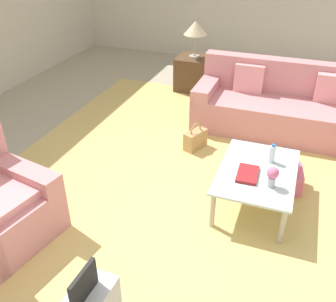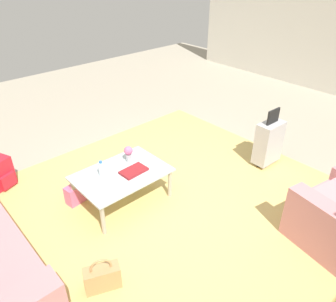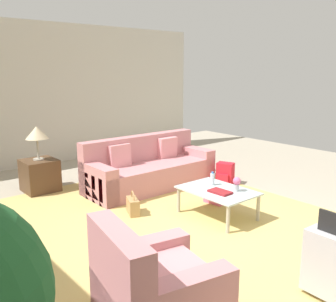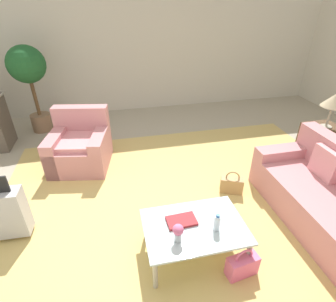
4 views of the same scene
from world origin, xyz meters
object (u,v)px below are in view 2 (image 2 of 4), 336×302
(handbag_tan, at_px, (102,277))
(backpack_red, at_px, (0,174))
(coffee_table, at_px, (122,176))
(flower_vase, at_px, (128,152))
(suitcase_silver, at_px, (269,142))
(water_bottle, at_px, (101,169))
(handbag_pink, at_px, (78,192))
(coffee_table_book, at_px, (134,171))

(handbag_tan, height_order, backpack_red, backpack_red)
(coffee_table, relative_size, flower_vase, 5.18)
(suitcase_silver, xyz_separation_m, backpack_red, (3.00, -1.99, -0.16))
(handbag_tan, bearing_deg, water_bottle, -123.73)
(coffee_table, distance_m, water_bottle, 0.26)
(handbag_tan, height_order, handbag_pink, same)
(flower_vase, bearing_deg, backpack_red, -43.16)
(handbag_pink, bearing_deg, water_bottle, 127.16)
(water_bottle, bearing_deg, handbag_tan, 56.27)
(suitcase_silver, relative_size, backpack_red, 2.12)
(handbag_pink, bearing_deg, backpack_red, -57.26)
(handbag_tan, xyz_separation_m, backpack_red, (0.14, -2.17, 0.06))
(flower_vase, bearing_deg, coffee_table_book, 66.50)
(handbag_tan, bearing_deg, coffee_table_book, -140.58)
(suitcase_silver, bearing_deg, coffee_table, -19.29)
(water_bottle, xyz_separation_m, flower_vase, (-0.42, -0.05, 0.03))
(coffee_table, distance_m, backpack_red, 1.64)
(coffee_table_book, distance_m, flower_vase, 0.27)
(handbag_tan, bearing_deg, backpack_red, -86.30)
(handbag_tan, bearing_deg, suitcase_silver, -176.35)
(handbag_tan, bearing_deg, handbag_pink, -109.94)
(flower_vase, xyz_separation_m, handbag_tan, (1.08, 1.03, -0.40))
(water_bottle, height_order, handbag_pink, water_bottle)
(coffee_table, relative_size, water_bottle, 5.21)
(suitcase_silver, bearing_deg, water_bottle, -19.98)
(coffee_table_book, height_order, backpack_red, coffee_table_book)
(coffee_table_book, bearing_deg, coffee_table, -36.22)
(coffee_table, height_order, handbag_pink, coffee_table)
(suitcase_silver, xyz_separation_m, handbag_tan, (2.86, 0.18, -0.23))
(flower_vase, height_order, backpack_red, flower_vase)
(backpack_red, bearing_deg, handbag_pink, 122.74)
(handbag_pink, bearing_deg, coffee_table_book, 139.44)
(water_bottle, distance_m, handbag_pink, 0.50)
(coffee_table, xyz_separation_m, coffee_table_book, (-0.12, 0.08, 0.06))
(coffee_table_book, height_order, flower_vase, flower_vase)
(flower_vase, height_order, suitcase_silver, suitcase_silver)
(water_bottle, height_order, coffee_table_book, water_bottle)
(coffee_table_book, bearing_deg, handbag_tan, 36.90)
(coffee_table, bearing_deg, suitcase_silver, 160.71)
(coffee_table_book, xyz_separation_m, handbag_tan, (0.98, 0.80, -0.29))
(coffee_table, relative_size, coffee_table_book, 3.42)
(water_bottle, xyz_separation_m, handbag_pink, (0.20, -0.27, -0.37))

